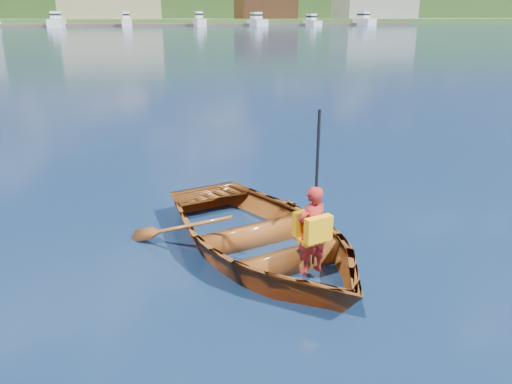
{
  "coord_description": "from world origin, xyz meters",
  "views": [
    {
      "loc": [
        -2.55,
        -6.27,
        2.99
      ],
      "look_at": [
        -1.05,
        -0.49,
        0.87
      ],
      "focal_mm": 35.0,
      "sensor_mm": 36.0,
      "label": 1
    }
  ],
  "objects": [
    {
      "name": "dock",
      "position": [
        8.34,
        148.0,
        0.4
      ],
      "size": [
        160.04,
        6.12,
        0.8
      ],
      "color": "brown",
      "rests_on": "ground"
    },
    {
      "name": "rowboat",
      "position": [
        -0.98,
        -0.49,
        0.25
      ],
      "size": [
        3.73,
        4.51,
        0.81
      ],
      "color": "brown",
      "rests_on": "ground"
    },
    {
      "name": "child_paddler",
      "position": [
        -0.59,
        -1.32,
        0.65
      ],
      "size": [
        0.45,
        0.42,
        1.91
      ],
      "color": "#A6201D",
      "rests_on": "ground"
    },
    {
      "name": "ground",
      "position": [
        0.0,
        0.0,
        0.0
      ],
      "size": [
        600.0,
        600.0,
        0.0
      ],
      "color": "#0F1B40",
      "rests_on": "ground"
    },
    {
      "name": "marina_yachts",
      "position": [
        -3.82,
        143.3,
        1.4
      ],
      "size": [
        143.55,
        13.02,
        4.36
      ],
      "color": "white",
      "rests_on": "ground"
    }
  ]
}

